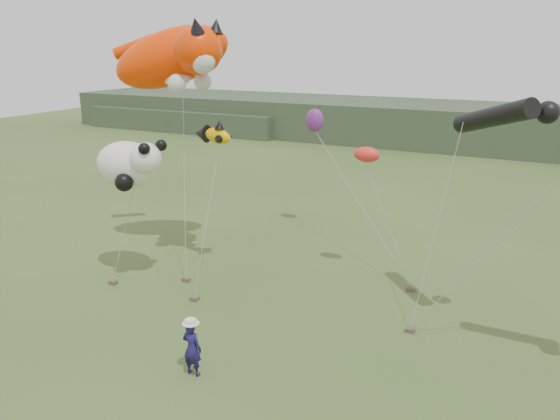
% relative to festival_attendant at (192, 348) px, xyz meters
% --- Properties ---
extents(ground, '(120.00, 120.00, 0.00)m').
position_rel_festival_attendant_xyz_m(ground, '(-0.25, 0.63, -0.90)').
color(ground, '#385123').
rests_on(ground, ground).
extents(headland, '(90.00, 13.00, 4.00)m').
position_rel_festival_attendant_xyz_m(headland, '(-3.36, 45.32, 1.03)').
color(headland, '#2D3D28').
rests_on(headland, ground).
extents(festival_attendant, '(0.66, 0.43, 1.79)m').
position_rel_festival_attendant_xyz_m(festival_attendant, '(0.00, 0.00, 0.00)').
color(festival_attendant, '#1C144D').
rests_on(festival_attendant, ground).
extents(sandbag_anchors, '(12.69, 5.27, 0.16)m').
position_rel_festival_attendant_xyz_m(sandbag_anchors, '(-0.83, 5.68, -0.82)').
color(sandbag_anchors, brown).
rests_on(sandbag_anchors, ground).
extents(cat_kite, '(7.12, 4.59, 3.91)m').
position_rel_festival_attendant_xyz_m(cat_kite, '(-6.16, 8.23, 8.42)').
color(cat_kite, '#FF3400').
rests_on(cat_kite, ground).
extents(fish_kite, '(2.01, 1.36, 1.08)m').
position_rel_festival_attendant_xyz_m(fish_kite, '(-4.00, 7.52, 5.25)').
color(fish_kite, '#DFA403').
rests_on(fish_kite, ground).
extents(panda_kite, '(3.37, 2.18, 2.09)m').
position_rel_festival_attendant_xyz_m(panda_kite, '(-6.39, 4.97, 4.22)').
color(panda_kite, white).
rests_on(panda_kite, ground).
extents(misc_kites, '(5.46, 5.40, 1.54)m').
position_rel_festival_attendant_xyz_m(misc_kites, '(-0.58, 12.80, 4.90)').
color(misc_kites, red).
rests_on(misc_kites, ground).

